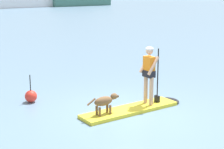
# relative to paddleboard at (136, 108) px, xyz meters

# --- Properties ---
(ground_plane) EXTENTS (400.00, 400.00, 0.00)m
(ground_plane) POSITION_rel_paddleboard_xyz_m (-0.23, -0.01, -0.05)
(ground_plane) COLOR slate
(paddleboard) EXTENTS (3.40, 0.90, 0.10)m
(paddleboard) POSITION_rel_paddleboard_xyz_m (0.00, 0.00, 0.00)
(paddleboard) COLOR yellow
(paddleboard) RESTS_ON ground_plane
(person_paddler) EXTENTS (0.62, 0.49, 1.74)m
(person_paddler) POSITION_rel_paddleboard_xyz_m (0.48, 0.03, 1.06)
(person_paddler) COLOR tan
(person_paddler) RESTS_ON paddleboard
(dog) EXTENTS (1.05, 0.25, 0.55)m
(dog) POSITION_rel_paddleboard_xyz_m (-1.09, -0.06, 0.42)
(dog) COLOR brown
(dog) RESTS_ON paddleboard
(moored_boat_center) EXTENTS (11.70, 3.25, 8.42)m
(moored_boat_center) POSITION_rel_paddleboard_xyz_m (11.78, 50.10, 1.21)
(moored_boat_center) COLOR white
(moored_boat_center) RESTS_ON ground_plane
(marker_buoy) EXTENTS (0.38, 0.38, 0.88)m
(marker_buoy) POSITION_rel_paddleboard_xyz_m (-2.38, 2.33, 0.14)
(marker_buoy) COLOR red
(marker_buoy) RESTS_ON ground_plane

